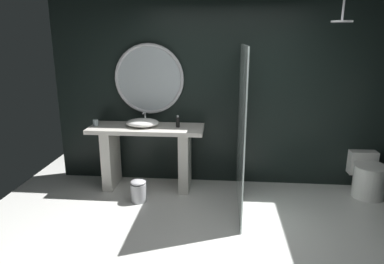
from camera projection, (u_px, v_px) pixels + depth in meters
The scene contains 11 objects.
ground_plane at pixel (219, 256), 3.37m from camera, with size 5.76×5.76×0.00m, color silver.
back_wall_panel at pixel (223, 94), 4.85m from camera, with size 4.80×0.10×2.60m, color black.
vanity_counter at pixel (147, 150), 4.80m from camera, with size 1.56×0.57×0.89m.
vessel_sink at pixel (143, 123), 4.71m from camera, with size 0.45×0.37×0.18m.
tumbler_cup at pixel (96, 123), 4.76m from camera, with size 0.07×0.07×0.08m, color silver.
soap_dispenser at pixel (178, 122), 4.66m from camera, with size 0.05×0.05×0.16m.
round_wall_mirror at pixel (149, 79), 4.80m from camera, with size 0.98×0.05×0.98m.
shower_glass_panel at pixel (241, 129), 4.17m from camera, with size 0.02×1.44×1.99m, color silver.
rain_shower_head at pixel (342, 20), 3.92m from camera, with size 0.24×0.24×0.27m.
toilet at pixel (367, 176), 4.63m from camera, with size 0.43×0.64×0.55m.
waste_bin at pixel (139, 190), 4.46m from camera, with size 0.20×0.20×0.30m.
Camera 1 is at (-0.00, -2.94, 2.07)m, focal length 32.25 mm.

